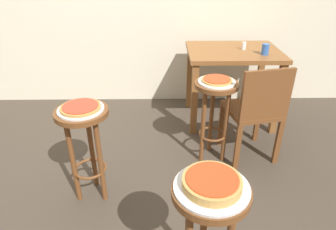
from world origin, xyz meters
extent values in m
plane|color=#42382D|center=(0.00, 0.00, 0.00)|extent=(6.00, 6.00, 0.00)
cylinder|color=brown|center=(0.55, -0.77, 0.69)|extent=(0.34, 0.34, 0.03)
cylinder|color=brown|center=(0.55, -0.66, 0.33)|extent=(0.04, 0.04, 0.67)
cylinder|color=silver|center=(0.55, -0.77, 0.71)|extent=(0.33, 0.33, 0.01)
cylinder|color=tan|center=(0.55, -0.77, 0.73)|extent=(0.25, 0.25, 0.04)
cylinder|color=red|center=(0.55, -0.77, 0.76)|extent=(0.22, 0.22, 0.01)
cylinder|color=brown|center=(-0.18, -0.04, 0.69)|extent=(0.34, 0.34, 0.03)
cylinder|color=brown|center=(-0.18, 0.07, 0.33)|extent=(0.04, 0.04, 0.67)
cylinder|color=brown|center=(-0.27, -0.09, 0.33)|extent=(0.04, 0.04, 0.67)
cylinder|color=brown|center=(-0.09, -0.09, 0.33)|extent=(0.04, 0.04, 0.67)
torus|color=brown|center=(-0.18, -0.04, 0.23)|extent=(0.23, 0.23, 0.02)
cylinder|color=silver|center=(-0.18, -0.04, 0.71)|extent=(0.29, 0.29, 0.01)
cylinder|color=#B78442|center=(-0.18, -0.04, 0.72)|extent=(0.26, 0.26, 0.01)
cylinder|color=#B23823|center=(-0.18, -0.04, 0.73)|extent=(0.23, 0.23, 0.01)
cylinder|color=brown|center=(0.76, 0.41, 0.69)|extent=(0.34, 0.34, 0.03)
cylinder|color=brown|center=(0.76, 0.51, 0.33)|extent=(0.04, 0.04, 0.67)
cylinder|color=brown|center=(0.66, 0.35, 0.33)|extent=(0.04, 0.04, 0.67)
cylinder|color=brown|center=(0.85, 0.35, 0.33)|extent=(0.04, 0.04, 0.67)
torus|color=brown|center=(0.76, 0.41, 0.23)|extent=(0.23, 0.23, 0.02)
cylinder|color=silver|center=(0.76, 0.41, 0.71)|extent=(0.29, 0.29, 0.01)
cylinder|color=tan|center=(0.76, 0.41, 0.72)|extent=(0.24, 0.24, 0.01)
cylinder|color=red|center=(0.76, 0.41, 0.73)|extent=(0.21, 0.21, 0.01)
cube|color=brown|center=(1.03, 1.10, 0.74)|extent=(0.89, 0.69, 0.04)
cube|color=brown|center=(0.63, 0.81, 0.36)|extent=(0.06, 0.06, 0.72)
cube|color=brown|center=(1.43, 0.81, 0.36)|extent=(0.06, 0.06, 0.72)
cube|color=brown|center=(0.63, 1.40, 0.36)|extent=(0.06, 0.06, 0.72)
cube|color=brown|center=(1.43, 1.40, 0.36)|extent=(0.06, 0.06, 0.72)
cylinder|color=#3360B2|center=(1.28, 0.95, 0.81)|extent=(0.07, 0.07, 0.10)
cylinder|color=white|center=(1.12, 1.11, 0.79)|extent=(0.04, 0.04, 0.07)
cube|color=brown|center=(1.08, 0.46, 0.43)|extent=(0.47, 0.47, 0.04)
cube|color=brown|center=(1.11, 0.28, 0.65)|extent=(0.40, 0.11, 0.40)
cube|color=brown|center=(1.22, 0.67, 0.21)|extent=(0.04, 0.04, 0.42)
cube|color=brown|center=(0.87, 0.60, 0.21)|extent=(0.04, 0.04, 0.42)
cube|color=brown|center=(1.29, 0.32, 0.21)|extent=(0.04, 0.04, 0.42)
cube|color=brown|center=(0.94, 0.25, 0.21)|extent=(0.04, 0.04, 0.42)
camera|label=1|loc=(0.35, -1.71, 1.57)|focal=31.66mm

